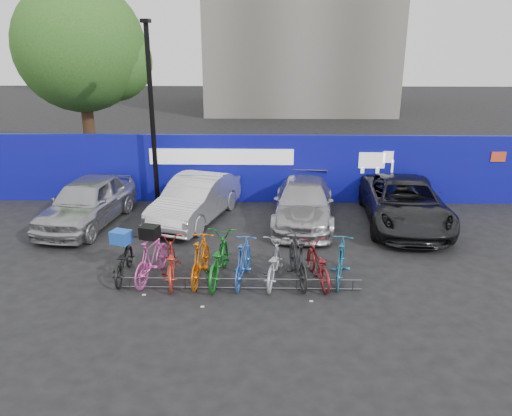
{
  "coord_description": "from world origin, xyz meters",
  "views": [
    {
      "loc": [
        0.59,
        -10.96,
        5.59
      ],
      "look_at": [
        0.29,
        2.0,
        1.12
      ],
      "focal_mm": 35.0,
      "sensor_mm": 36.0,
      "label": 1
    }
  ],
  "objects_px": {
    "bike_1": "(152,259)",
    "bike_8": "(318,264)",
    "bike_7": "(298,259)",
    "tree": "(86,50)",
    "car_3": "(404,203)",
    "bike_2": "(170,262)",
    "car_0": "(87,202)",
    "bike_5": "(243,261)",
    "bike_4": "(218,258)",
    "bike_rack": "(241,283)",
    "car_2": "(304,203)",
    "bike_3": "(200,259)",
    "car_1": "(195,199)",
    "lamppost": "(152,111)",
    "bike_6": "(273,263)",
    "bike_9": "(341,260)",
    "bike_0": "(123,260)"
  },
  "relations": [
    {
      "from": "tree",
      "to": "bike_1",
      "type": "relative_size",
      "value": 4.33
    },
    {
      "from": "bike_2",
      "to": "bike_4",
      "type": "relative_size",
      "value": 0.9
    },
    {
      "from": "tree",
      "to": "car_3",
      "type": "xyz_separation_m",
      "value": [
        11.64,
        -6.22,
        -4.36
      ]
    },
    {
      "from": "car_2",
      "to": "car_3",
      "type": "relative_size",
      "value": 0.89
    },
    {
      "from": "bike_1",
      "to": "bike_8",
      "type": "bearing_deg",
      "value": -167.23
    },
    {
      "from": "car_0",
      "to": "bike_4",
      "type": "height_order",
      "value": "car_0"
    },
    {
      "from": "bike_0",
      "to": "bike_9",
      "type": "relative_size",
      "value": 0.98
    },
    {
      "from": "car_0",
      "to": "bike_9",
      "type": "height_order",
      "value": "car_0"
    },
    {
      "from": "tree",
      "to": "bike_4",
      "type": "height_order",
      "value": "tree"
    },
    {
      "from": "bike_4",
      "to": "bike_rack",
      "type": "bearing_deg",
      "value": 142.65
    },
    {
      "from": "car_2",
      "to": "bike_1",
      "type": "xyz_separation_m",
      "value": [
        -3.91,
        -4.03,
        -0.11
      ]
    },
    {
      "from": "bike_4",
      "to": "bike_7",
      "type": "height_order",
      "value": "bike_7"
    },
    {
      "from": "car_2",
      "to": "bike_5",
      "type": "distance_m",
      "value": 4.44
    },
    {
      "from": "car_2",
      "to": "bike_2",
      "type": "distance_m",
      "value": 5.35
    },
    {
      "from": "bike_rack",
      "to": "bike_4",
      "type": "bearing_deg",
      "value": 136.96
    },
    {
      "from": "lamppost",
      "to": "bike_3",
      "type": "height_order",
      "value": "lamppost"
    },
    {
      "from": "bike_0",
      "to": "bike_6",
      "type": "height_order",
      "value": "bike_6"
    },
    {
      "from": "bike_7",
      "to": "car_3",
      "type": "bearing_deg",
      "value": -140.42
    },
    {
      "from": "bike_2",
      "to": "bike_6",
      "type": "distance_m",
      "value": 2.47
    },
    {
      "from": "car_0",
      "to": "bike_0",
      "type": "height_order",
      "value": "car_0"
    },
    {
      "from": "bike_2",
      "to": "bike_3",
      "type": "bearing_deg",
      "value": 171.28
    },
    {
      "from": "car_1",
      "to": "bike_4",
      "type": "xyz_separation_m",
      "value": [
        1.11,
        -4.11,
        -0.16
      ]
    },
    {
      "from": "bike_5",
      "to": "bike_8",
      "type": "xyz_separation_m",
      "value": [
        1.77,
        0.03,
        -0.07
      ]
    },
    {
      "from": "bike_rack",
      "to": "bike_1",
      "type": "height_order",
      "value": "bike_1"
    },
    {
      "from": "tree",
      "to": "bike_0",
      "type": "bearing_deg",
      "value": -68.91
    },
    {
      "from": "car_3",
      "to": "bike_2",
      "type": "xyz_separation_m",
      "value": [
        -6.58,
        -3.98,
        -0.21
      ]
    },
    {
      "from": "bike_4",
      "to": "bike_9",
      "type": "distance_m",
      "value": 2.94
    },
    {
      "from": "car_0",
      "to": "bike_1",
      "type": "distance_m",
      "value": 4.65
    },
    {
      "from": "bike_2",
      "to": "bike_8",
      "type": "relative_size",
      "value": 1.06
    },
    {
      "from": "bike_3",
      "to": "bike_8",
      "type": "xyz_separation_m",
      "value": [
        2.8,
        -0.01,
        -0.09
      ]
    },
    {
      "from": "lamppost",
      "to": "car_3",
      "type": "height_order",
      "value": "lamppost"
    },
    {
      "from": "bike_1",
      "to": "bike_9",
      "type": "xyz_separation_m",
      "value": [
        4.53,
        0.03,
        -0.01
      ]
    },
    {
      "from": "bike_6",
      "to": "bike_0",
      "type": "bearing_deg",
      "value": 6.48
    },
    {
      "from": "bike_4",
      "to": "bike_7",
      "type": "relative_size",
      "value": 1.08
    },
    {
      "from": "lamppost",
      "to": "bike_6",
      "type": "xyz_separation_m",
      "value": [
        3.95,
        -5.55,
        -2.79
      ]
    },
    {
      "from": "bike_1",
      "to": "bike_2",
      "type": "height_order",
      "value": "bike_1"
    },
    {
      "from": "car_2",
      "to": "bike_4",
      "type": "relative_size",
      "value": 2.15
    },
    {
      "from": "bike_2",
      "to": "bike_5",
      "type": "xyz_separation_m",
      "value": [
        1.75,
        -0.02,
        0.04
      ]
    },
    {
      "from": "car_2",
      "to": "bike_2",
      "type": "bearing_deg",
      "value": -125.26
    },
    {
      "from": "bike_1",
      "to": "tree",
      "type": "bearing_deg",
      "value": -52.24
    },
    {
      "from": "tree",
      "to": "bike_8",
      "type": "distance_m",
      "value": 14.1
    },
    {
      "from": "tree",
      "to": "bike_7",
      "type": "relative_size",
      "value": 4.04
    },
    {
      "from": "tree",
      "to": "bike_1",
      "type": "distance_m",
      "value": 12.04
    },
    {
      "from": "tree",
      "to": "bike_2",
      "type": "height_order",
      "value": "tree"
    },
    {
      "from": "bike_7",
      "to": "tree",
      "type": "bearing_deg",
      "value": -60.19
    },
    {
      "from": "lamppost",
      "to": "bike_1",
      "type": "distance_m",
      "value": 6.23
    },
    {
      "from": "lamppost",
      "to": "bike_1",
      "type": "bearing_deg",
      "value": -79.32
    },
    {
      "from": "car_0",
      "to": "bike_1",
      "type": "xyz_separation_m",
      "value": [
        2.83,
        -3.68,
        -0.2
      ]
    },
    {
      "from": "tree",
      "to": "lamppost",
      "type": "relative_size",
      "value": 1.28
    },
    {
      "from": "bike_3",
      "to": "bike_6",
      "type": "distance_m",
      "value": 1.74
    }
  ]
}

